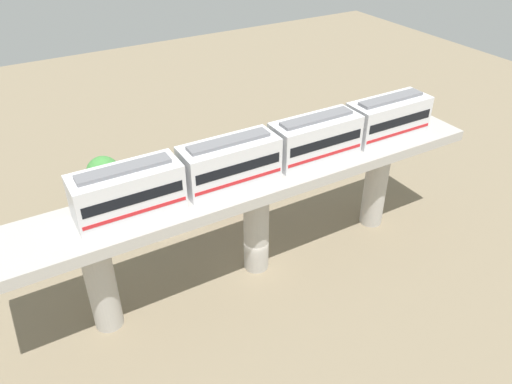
{
  "coord_description": "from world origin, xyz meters",
  "views": [
    {
      "loc": [
        -25.79,
        15.08,
        26.39
      ],
      "look_at": [
        2.5,
        -1.44,
        5.01
      ],
      "focal_mm": 35.31,
      "sensor_mm": 36.0,
      "label": 1
    }
  ],
  "objects_px": {
    "parked_car_red": "(228,196)",
    "parked_car_orange": "(63,230)",
    "tree_near_viaduct": "(103,173)",
    "train": "(274,150)",
    "parked_car_silver": "(176,221)"
  },
  "relations": [
    {
      "from": "parked_car_red",
      "to": "parked_car_orange",
      "type": "xyz_separation_m",
      "value": [
        2.34,
        14.33,
        0.0
      ]
    },
    {
      "from": "train",
      "to": "parked_car_red",
      "type": "height_order",
      "value": "train"
    },
    {
      "from": "train",
      "to": "parked_car_red",
      "type": "distance_m",
      "value": 12.79
    },
    {
      "from": "parked_car_red",
      "to": "parked_car_orange",
      "type": "relative_size",
      "value": 0.98
    },
    {
      "from": "parked_car_red",
      "to": "train",
      "type": "bearing_deg",
      "value": 175.5
    },
    {
      "from": "parked_car_red",
      "to": "tree_near_viaduct",
      "type": "relative_size",
      "value": 0.82
    },
    {
      "from": "train",
      "to": "parked_car_silver",
      "type": "xyz_separation_m",
      "value": [
        7.62,
        4.95,
        -9.14
      ]
    },
    {
      "from": "parked_car_silver",
      "to": "tree_near_viaduct",
      "type": "bearing_deg",
      "value": 31.5
    },
    {
      "from": "train",
      "to": "tree_near_viaduct",
      "type": "height_order",
      "value": "train"
    },
    {
      "from": "parked_car_orange",
      "to": "tree_near_viaduct",
      "type": "relative_size",
      "value": 0.84
    },
    {
      "from": "parked_car_red",
      "to": "tree_near_viaduct",
      "type": "distance_m",
      "value": 11.23
    },
    {
      "from": "train",
      "to": "parked_car_red",
      "type": "relative_size",
      "value": 6.53
    },
    {
      "from": "train",
      "to": "parked_car_orange",
      "type": "relative_size",
      "value": 6.4
    },
    {
      "from": "train",
      "to": "parked_car_silver",
      "type": "relative_size",
      "value": 6.46
    },
    {
      "from": "parked_car_red",
      "to": "tree_near_viaduct",
      "type": "xyz_separation_m",
      "value": [
        4.87,
        9.71,
        2.86
      ]
    }
  ]
}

